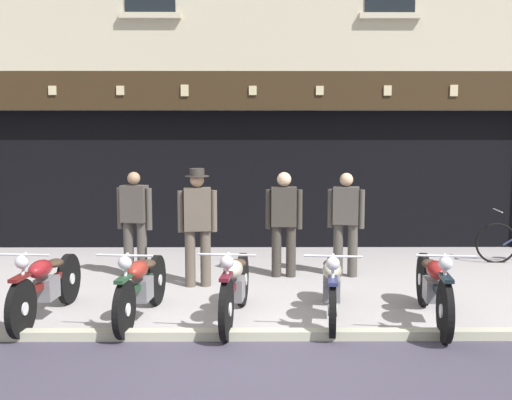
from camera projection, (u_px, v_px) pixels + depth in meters
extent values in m
cube|color=#989292|center=(253.00, 252.00, 11.52)|extent=(23.37, 10.00, 0.08)
cube|color=#ABAA92|center=(254.00, 338.00, 6.62)|extent=(23.37, 0.16, 0.18)
cube|color=black|center=(253.00, 172.00, 13.65)|extent=(10.46, 4.00, 2.60)
cube|color=black|center=(253.00, 172.00, 11.90)|extent=(10.00, 0.03, 2.18)
cube|color=#2F2112|center=(253.00, 91.00, 11.30)|extent=(11.37, 0.24, 0.70)
cube|color=#C6B789|center=(52.00, 90.00, 11.14)|extent=(0.14, 0.03, 0.16)
cube|color=#C6B789|center=(120.00, 90.00, 11.15)|extent=(0.14, 0.03, 0.17)
cube|color=#C6B789|center=(185.00, 90.00, 11.16)|extent=(0.14, 0.03, 0.21)
cube|color=#C6B789|center=(253.00, 90.00, 11.16)|extent=(0.14, 0.03, 0.17)
cube|color=#C6B789|center=(320.00, 90.00, 11.17)|extent=(0.14, 0.03, 0.16)
cube|color=#C6B789|center=(388.00, 91.00, 11.18)|extent=(0.14, 0.03, 0.18)
cube|color=#C6B789|center=(454.00, 91.00, 11.18)|extent=(0.14, 0.03, 0.20)
cube|color=#BBB397|center=(150.00, 15.00, 10.97)|extent=(1.10, 0.12, 0.10)
cube|color=#BBB397|center=(390.00, 16.00, 10.99)|extent=(1.10, 0.12, 0.10)
cylinder|color=black|center=(21.00, 309.00, 6.63)|extent=(0.12, 0.65, 0.65)
cylinder|color=silver|center=(21.00, 309.00, 6.63)|extent=(0.11, 0.15, 0.14)
cylinder|color=black|center=(69.00, 279.00, 7.97)|extent=(0.13, 0.65, 0.65)
cylinder|color=silver|center=(69.00, 279.00, 7.97)|extent=(0.12, 0.15, 0.14)
cube|color=#5C1614|center=(47.00, 282.00, 7.29)|extent=(0.17, 1.25, 0.07)
cube|color=slate|center=(47.00, 288.00, 7.29)|extent=(0.23, 0.34, 0.26)
ellipsoid|color=maroon|center=(40.00, 269.00, 7.10)|extent=(0.26, 0.48, 0.20)
ellipsoid|color=#38281E|center=(55.00, 263.00, 7.51)|extent=(0.22, 0.32, 0.10)
cube|color=#5C1614|center=(20.00, 278.00, 6.59)|extent=(0.13, 0.37, 0.04)
sphere|color=silver|center=(22.00, 262.00, 6.63)|extent=(0.15, 0.15, 0.15)
cylinder|color=silver|center=(21.00, 255.00, 6.62)|extent=(0.62, 0.08, 0.02)
cylinder|color=silver|center=(22.00, 282.00, 6.64)|extent=(0.06, 0.28, 0.61)
cylinder|color=black|center=(124.00, 310.00, 6.61)|extent=(0.14, 0.64, 0.64)
cylinder|color=silver|center=(124.00, 310.00, 6.61)|extent=(0.11, 0.15, 0.14)
cylinder|color=black|center=(157.00, 280.00, 7.92)|extent=(0.15, 0.64, 0.64)
cylinder|color=silver|center=(157.00, 280.00, 7.92)|extent=(0.12, 0.15, 0.14)
cube|color=#1C3B24|center=(142.00, 283.00, 7.25)|extent=(0.20, 1.22, 0.07)
cube|color=slate|center=(142.00, 289.00, 7.26)|extent=(0.23, 0.34, 0.26)
ellipsoid|color=maroon|center=(137.00, 270.00, 7.07)|extent=(0.27, 0.48, 0.20)
ellipsoid|color=#38281E|center=(147.00, 264.00, 7.47)|extent=(0.23, 0.32, 0.10)
cube|color=#1C3B24|center=(124.00, 279.00, 6.57)|extent=(0.14, 0.37, 0.04)
sphere|color=silver|center=(125.00, 263.00, 6.61)|extent=(0.15, 0.15, 0.15)
cylinder|color=silver|center=(125.00, 255.00, 6.61)|extent=(0.62, 0.09, 0.02)
cylinder|color=silver|center=(125.00, 282.00, 6.62)|extent=(0.06, 0.26, 0.61)
cylinder|color=black|center=(226.00, 309.00, 6.56)|extent=(0.15, 0.68, 0.67)
cylinder|color=silver|center=(226.00, 309.00, 6.56)|extent=(0.12, 0.16, 0.15)
cylinder|color=black|center=(242.00, 279.00, 7.88)|extent=(0.16, 0.68, 0.67)
cylinder|color=silver|center=(242.00, 279.00, 7.88)|extent=(0.13, 0.16, 0.15)
cube|color=#52131E|center=(235.00, 283.00, 7.21)|extent=(0.21, 1.23, 0.07)
cube|color=slate|center=(235.00, 289.00, 7.22)|extent=(0.23, 0.34, 0.26)
ellipsoid|color=#A69F8E|center=(233.00, 269.00, 7.03)|extent=(0.27, 0.48, 0.20)
ellipsoid|color=#38281E|center=(238.00, 263.00, 7.43)|extent=(0.23, 0.32, 0.10)
cube|color=#52131E|center=(226.00, 277.00, 6.52)|extent=(0.14, 0.37, 0.04)
sphere|color=silver|center=(227.00, 262.00, 6.56)|extent=(0.15, 0.15, 0.15)
cylinder|color=silver|center=(227.00, 255.00, 6.55)|extent=(0.62, 0.09, 0.02)
cylinder|color=silver|center=(227.00, 282.00, 6.57)|extent=(0.06, 0.26, 0.61)
cylinder|color=black|center=(332.00, 310.00, 6.64)|extent=(0.14, 0.61, 0.61)
cylinder|color=silver|center=(332.00, 310.00, 6.64)|extent=(0.11, 0.14, 0.13)
cylinder|color=black|center=(330.00, 279.00, 8.04)|extent=(0.15, 0.61, 0.61)
cylinder|color=silver|center=(330.00, 279.00, 8.04)|extent=(0.12, 0.14, 0.13)
cube|color=navy|center=(331.00, 283.00, 7.33)|extent=(0.21, 1.30, 0.07)
cube|color=slate|center=(331.00, 289.00, 7.34)|extent=(0.23, 0.34, 0.26)
ellipsoid|color=#A4A088|center=(332.00, 270.00, 7.14)|extent=(0.27, 0.48, 0.20)
ellipsoid|color=#38281E|center=(331.00, 264.00, 7.56)|extent=(0.23, 0.32, 0.10)
cube|color=navy|center=(333.00, 281.00, 6.61)|extent=(0.14, 0.37, 0.04)
sphere|color=silver|center=(333.00, 264.00, 6.65)|extent=(0.15, 0.15, 0.15)
cylinder|color=silver|center=(333.00, 256.00, 6.64)|extent=(0.62, 0.09, 0.02)
cylinder|color=silver|center=(333.00, 283.00, 6.65)|extent=(0.07, 0.27, 0.61)
cylinder|color=black|center=(445.00, 311.00, 6.49)|extent=(0.14, 0.68, 0.68)
cylinder|color=silver|center=(445.00, 311.00, 6.49)|extent=(0.12, 0.16, 0.15)
cylinder|color=black|center=(423.00, 279.00, 7.87)|extent=(0.15, 0.68, 0.68)
cylinder|color=silver|center=(423.00, 279.00, 7.87)|extent=(0.13, 0.16, 0.15)
cube|color=black|center=(433.00, 284.00, 7.17)|extent=(0.21, 1.29, 0.07)
cube|color=slate|center=(433.00, 290.00, 7.18)|extent=(0.23, 0.34, 0.26)
ellipsoid|color=maroon|center=(437.00, 270.00, 6.98)|extent=(0.27, 0.48, 0.20)
ellipsoid|color=#38281E|center=(430.00, 264.00, 7.40)|extent=(0.23, 0.32, 0.10)
cube|color=black|center=(446.00, 278.00, 6.45)|extent=(0.14, 0.37, 0.04)
sphere|color=silver|center=(446.00, 263.00, 6.49)|extent=(0.15, 0.15, 0.15)
cylinder|color=silver|center=(446.00, 256.00, 6.48)|extent=(0.62, 0.09, 0.02)
cylinder|color=silver|center=(445.00, 283.00, 6.50)|extent=(0.07, 0.28, 0.61)
cylinder|color=#47423D|center=(142.00, 249.00, 9.32)|extent=(0.15, 0.15, 0.87)
cylinder|color=#47423D|center=(129.00, 249.00, 9.38)|extent=(0.15, 0.15, 0.87)
cube|color=#47423D|center=(134.00, 204.00, 9.27)|extent=(0.42, 0.30, 0.56)
cube|color=silver|center=(137.00, 198.00, 9.38)|extent=(0.14, 0.05, 0.31)
cube|color=maroon|center=(138.00, 199.00, 9.39)|extent=(0.05, 0.02, 0.29)
cylinder|color=#47423D|center=(149.00, 209.00, 9.23)|extent=(0.09, 0.09, 0.63)
cylinder|color=#47423D|center=(120.00, 208.00, 9.33)|extent=(0.09, 0.09, 0.63)
sphere|color=#9E7A5B|center=(134.00, 178.00, 9.23)|extent=(0.19, 0.19, 0.19)
cylinder|color=brown|center=(206.00, 257.00, 8.84)|extent=(0.15, 0.15, 0.83)
cylinder|color=brown|center=(190.00, 258.00, 8.81)|extent=(0.15, 0.15, 0.83)
cube|color=brown|center=(197.00, 209.00, 8.75)|extent=(0.40, 0.26, 0.61)
cube|color=silver|center=(197.00, 203.00, 8.85)|extent=(0.14, 0.04, 0.34)
cube|color=navy|center=(197.00, 204.00, 8.87)|extent=(0.05, 0.02, 0.32)
cylinder|color=brown|center=(214.00, 211.00, 8.78)|extent=(0.09, 0.09, 0.59)
cylinder|color=brown|center=(181.00, 212.00, 8.72)|extent=(0.09, 0.09, 0.59)
sphere|color=tan|center=(197.00, 180.00, 8.70)|extent=(0.20, 0.20, 0.20)
cylinder|color=#332D28|center=(197.00, 176.00, 8.69)|extent=(0.34, 0.34, 0.01)
cylinder|color=#332D28|center=(197.00, 172.00, 8.69)|extent=(0.21, 0.21, 0.11)
cylinder|color=#38332D|center=(291.00, 251.00, 9.41)|extent=(0.15, 0.15, 0.80)
cylinder|color=#38332D|center=(277.00, 251.00, 9.42)|extent=(0.15, 0.15, 0.80)
cube|color=#38332D|center=(284.00, 207.00, 9.33)|extent=(0.39, 0.24, 0.60)
cube|color=silver|center=(284.00, 201.00, 9.44)|extent=(0.14, 0.03, 0.33)
cube|color=navy|center=(284.00, 202.00, 9.45)|extent=(0.05, 0.01, 0.31)
cylinder|color=#38332D|center=(299.00, 209.00, 9.33)|extent=(0.09, 0.09, 0.60)
cylinder|color=#38332D|center=(268.00, 209.00, 9.35)|extent=(0.09, 0.09, 0.60)
sphere|color=beige|center=(284.00, 179.00, 9.29)|extent=(0.22, 0.22, 0.22)
cylinder|color=#47423D|center=(353.00, 250.00, 9.41)|extent=(0.15, 0.15, 0.83)
cylinder|color=#47423D|center=(338.00, 249.00, 9.46)|extent=(0.15, 0.15, 0.83)
cube|color=#47423D|center=(346.00, 206.00, 9.36)|extent=(0.42, 0.30, 0.57)
cube|color=silver|center=(347.00, 200.00, 9.46)|extent=(0.14, 0.05, 0.32)
cube|color=maroon|center=(347.00, 201.00, 9.47)|extent=(0.05, 0.02, 0.30)
cylinder|color=#47423D|center=(362.00, 209.00, 9.31)|extent=(0.09, 0.09, 0.59)
cylinder|color=#47423D|center=(330.00, 208.00, 9.41)|extent=(0.09, 0.09, 0.59)
sphere|color=tan|center=(346.00, 180.00, 9.31)|extent=(0.20, 0.20, 0.20)
cube|color=silver|center=(405.00, 152.00, 11.72)|extent=(0.71, 0.02, 1.00)
cube|color=#1E3323|center=(406.00, 131.00, 11.66)|extent=(0.71, 0.01, 0.20)
cube|color=silver|center=(467.00, 154.00, 11.73)|extent=(0.68, 0.02, 1.02)
cube|color=#511E19|center=(468.00, 133.00, 11.67)|extent=(0.68, 0.01, 0.20)
torus|color=black|center=(496.00, 243.00, 10.42)|extent=(0.70, 0.10, 0.70)
cylinder|color=silver|center=(498.00, 211.00, 10.35)|extent=(0.06, 0.50, 0.02)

